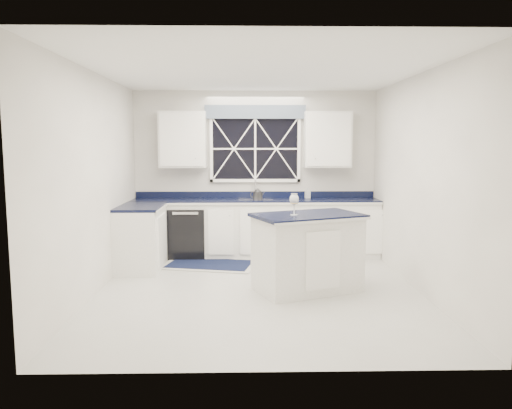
{
  "coord_description": "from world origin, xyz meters",
  "views": [
    {
      "loc": [
        -0.17,
        -6.08,
        1.83
      ],
      "look_at": [
        -0.03,
        0.4,
        1.04
      ],
      "focal_mm": 35.0,
      "sensor_mm": 36.0,
      "label": 1
    }
  ],
  "objects_px": {
    "island": "(307,252)",
    "wine_glass": "(294,200)",
    "faucet": "(255,188)",
    "kettle": "(258,194)",
    "soap_bottle": "(308,193)",
    "dishwasher": "(188,232)"
  },
  "relations": [
    {
      "from": "dishwasher",
      "to": "kettle",
      "type": "bearing_deg",
      "value": 0.93
    },
    {
      "from": "dishwasher",
      "to": "faucet",
      "type": "height_order",
      "value": "faucet"
    },
    {
      "from": "dishwasher",
      "to": "soap_bottle",
      "type": "relative_size",
      "value": 4.76
    },
    {
      "from": "faucet",
      "to": "soap_bottle",
      "type": "relative_size",
      "value": 1.75
    },
    {
      "from": "wine_glass",
      "to": "soap_bottle",
      "type": "height_order",
      "value": "wine_glass"
    },
    {
      "from": "faucet",
      "to": "island",
      "type": "distance_m",
      "value": 2.29
    },
    {
      "from": "faucet",
      "to": "kettle",
      "type": "xyz_separation_m",
      "value": [
        0.03,
        -0.18,
        -0.08
      ]
    },
    {
      "from": "island",
      "to": "soap_bottle",
      "type": "xyz_separation_m",
      "value": [
        0.26,
        2.08,
        0.54
      ]
    },
    {
      "from": "kettle",
      "to": "soap_bottle",
      "type": "height_order",
      "value": "kettle"
    },
    {
      "from": "dishwasher",
      "to": "wine_glass",
      "type": "xyz_separation_m",
      "value": [
        1.53,
        -2.03,
        0.74
      ]
    },
    {
      "from": "dishwasher",
      "to": "island",
      "type": "xyz_separation_m",
      "value": [
        1.71,
        -1.93,
        0.08
      ]
    },
    {
      "from": "faucet",
      "to": "wine_glass",
      "type": "bearing_deg",
      "value": -79.12
    },
    {
      "from": "faucet",
      "to": "wine_glass",
      "type": "xyz_separation_m",
      "value": [
        0.43,
        -2.22,
        0.05
      ]
    },
    {
      "from": "island",
      "to": "wine_glass",
      "type": "distance_m",
      "value": 0.7
    },
    {
      "from": "island",
      "to": "soap_bottle",
      "type": "relative_size",
      "value": 8.71
    },
    {
      "from": "faucet",
      "to": "island",
      "type": "relative_size",
      "value": 0.2
    },
    {
      "from": "kettle",
      "to": "soap_bottle",
      "type": "relative_size",
      "value": 1.37
    },
    {
      "from": "kettle",
      "to": "island",
      "type": "bearing_deg",
      "value": -49.71
    },
    {
      "from": "island",
      "to": "dishwasher",
      "type": "bearing_deg",
      "value": 109.11
    },
    {
      "from": "kettle",
      "to": "wine_glass",
      "type": "height_order",
      "value": "wine_glass"
    },
    {
      "from": "island",
      "to": "kettle",
      "type": "distance_m",
      "value": 2.1
    },
    {
      "from": "dishwasher",
      "to": "island",
      "type": "bearing_deg",
      "value": -48.5
    }
  ]
}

